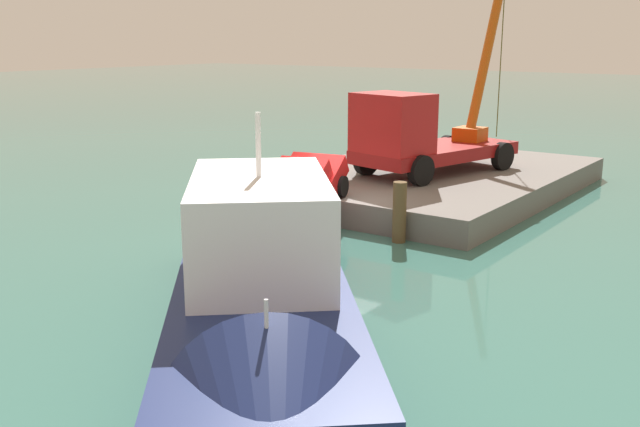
% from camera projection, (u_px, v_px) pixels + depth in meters
% --- Properties ---
extents(ground, '(200.00, 200.00, 0.00)m').
position_uv_depth(ground, '(326.00, 228.00, 21.54)').
color(ground, '#386B60').
extents(dock, '(12.61, 8.88, 0.82)m').
position_uv_depth(dock, '(429.00, 180.00, 26.57)').
color(dock, slate).
rests_on(dock, ground).
extents(crane_truck, '(9.16, 3.98, 7.65)m').
position_uv_depth(crane_truck, '(421.00, 133.00, 25.04)').
color(crane_truck, maroon).
rests_on(crane_truck, dock).
extents(dock_worker, '(0.34, 0.34, 1.69)m').
position_uv_depth(dock_worker, '(361.00, 148.00, 25.72)').
color(dock_worker, black).
rests_on(dock_worker, dock).
extents(salvaged_car, '(4.64, 2.66, 3.16)m').
position_uv_depth(salvaged_car, '(292.00, 210.00, 20.73)').
color(salvaged_car, red).
rests_on(salvaged_car, ground).
extents(moored_yacht, '(11.37, 10.60, 5.50)m').
position_uv_depth(moored_yacht, '(264.00, 343.00, 12.05)').
color(moored_yacht, navy).
rests_on(moored_yacht, ground).
extents(piling_near, '(0.28, 0.28, 1.87)m').
position_uv_depth(piling_near, '(263.00, 189.00, 22.49)').
color(piling_near, brown).
rests_on(piling_near, ground).
extents(piling_mid, '(0.38, 0.38, 1.68)m').
position_uv_depth(piling_mid, '(399.00, 212.00, 19.88)').
color(piling_mid, brown).
rests_on(piling_mid, ground).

